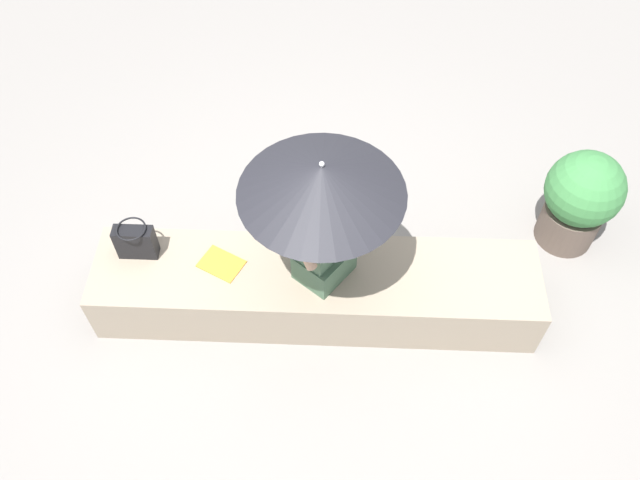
% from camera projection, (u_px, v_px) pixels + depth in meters
% --- Properties ---
extents(ground_plane, '(14.00, 14.00, 0.00)m').
position_uv_depth(ground_plane, '(316.00, 305.00, 4.67)').
color(ground_plane, gray).
extents(stone_bench, '(3.00, 0.64, 0.43)m').
position_uv_depth(stone_bench, '(316.00, 289.00, 4.49)').
color(stone_bench, gray).
rests_on(stone_bench, ground).
extents(person_seated, '(0.44, 0.49, 0.90)m').
position_uv_depth(person_seated, '(324.00, 236.00, 4.01)').
color(person_seated, '#47664C').
rests_on(person_seated, stone_bench).
extents(parasol, '(0.96, 0.96, 1.09)m').
position_uv_depth(parasol, '(322.00, 180.00, 3.54)').
color(parasol, '#B7B7BC').
rests_on(parasol, stone_bench).
extents(handbag_black, '(0.26, 0.20, 0.28)m').
position_uv_depth(handbag_black, '(136.00, 241.00, 4.30)').
color(handbag_black, black).
rests_on(handbag_black, stone_bench).
extents(magazine, '(0.34, 0.31, 0.01)m').
position_uv_depth(magazine, '(221.00, 264.00, 4.35)').
color(magazine, gold).
rests_on(magazine, stone_bench).
extents(planter_near, '(0.56, 0.56, 0.82)m').
position_uv_depth(planter_near, '(580.00, 198.00, 4.69)').
color(planter_near, brown).
rests_on(planter_near, ground).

